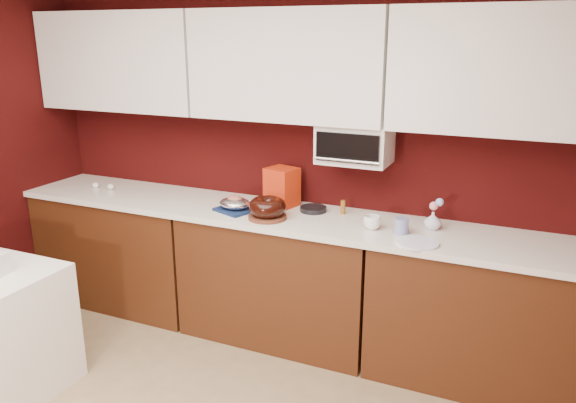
# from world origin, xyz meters

# --- Properties ---
(wall_back) EXTENTS (4.00, 0.02, 2.50)m
(wall_back) POSITION_xyz_m (0.00, 2.25, 1.25)
(wall_back) COLOR #330706
(wall_back) RESTS_ON floor
(base_cabinet_left) EXTENTS (1.31, 0.58, 0.86)m
(base_cabinet_left) POSITION_xyz_m (-1.33, 1.94, 0.43)
(base_cabinet_left) COLOR #43200D
(base_cabinet_left) RESTS_ON floor
(base_cabinet_center) EXTENTS (1.31, 0.58, 0.86)m
(base_cabinet_center) POSITION_xyz_m (0.00, 1.94, 0.43)
(base_cabinet_center) COLOR #43200D
(base_cabinet_center) RESTS_ON floor
(base_cabinet_right) EXTENTS (1.31, 0.58, 0.86)m
(base_cabinet_right) POSITION_xyz_m (1.33, 1.94, 0.43)
(base_cabinet_right) COLOR #43200D
(base_cabinet_right) RESTS_ON floor
(countertop) EXTENTS (4.00, 0.62, 0.04)m
(countertop) POSITION_xyz_m (0.00, 1.94, 0.88)
(countertop) COLOR white
(countertop) RESTS_ON base_cabinet_center
(upper_cabinet_left) EXTENTS (1.31, 0.33, 0.70)m
(upper_cabinet_left) POSITION_xyz_m (-1.33, 2.08, 1.85)
(upper_cabinet_left) COLOR white
(upper_cabinet_left) RESTS_ON wall_back
(upper_cabinet_center) EXTENTS (1.31, 0.33, 0.70)m
(upper_cabinet_center) POSITION_xyz_m (0.00, 2.08, 1.85)
(upper_cabinet_center) COLOR white
(upper_cabinet_center) RESTS_ON wall_back
(upper_cabinet_right) EXTENTS (1.31, 0.33, 0.70)m
(upper_cabinet_right) POSITION_xyz_m (1.33, 2.08, 1.85)
(upper_cabinet_right) COLOR white
(upper_cabinet_right) RESTS_ON wall_back
(toaster_oven) EXTENTS (0.45, 0.30, 0.25)m
(toaster_oven) POSITION_xyz_m (0.45, 2.10, 1.38)
(toaster_oven) COLOR white
(toaster_oven) RESTS_ON upper_cabinet_center
(toaster_oven_door) EXTENTS (0.40, 0.02, 0.18)m
(toaster_oven_door) POSITION_xyz_m (0.45, 1.94, 1.38)
(toaster_oven_door) COLOR black
(toaster_oven_door) RESTS_ON toaster_oven
(toaster_oven_handle) EXTENTS (0.42, 0.02, 0.02)m
(toaster_oven_handle) POSITION_xyz_m (0.45, 1.93, 1.30)
(toaster_oven_handle) COLOR silver
(toaster_oven_handle) RESTS_ON toaster_oven
(cake_base) EXTENTS (0.26, 0.26, 0.02)m
(cake_base) POSITION_xyz_m (-0.03, 1.80, 0.91)
(cake_base) COLOR #5E2D1C
(cake_base) RESTS_ON countertop
(bundt_cake) EXTENTS (0.24, 0.24, 0.10)m
(bundt_cake) POSITION_xyz_m (-0.03, 1.80, 0.98)
(bundt_cake) COLOR black
(bundt_cake) RESTS_ON cake_base
(navy_towel) EXTENTS (0.29, 0.27, 0.02)m
(navy_towel) POSITION_xyz_m (-0.30, 1.86, 0.91)
(navy_towel) COLOR #13234A
(navy_towel) RESTS_ON countertop
(foil_ham_nest) EXTENTS (0.27, 0.25, 0.08)m
(foil_ham_nest) POSITION_xyz_m (-0.30, 1.86, 0.96)
(foil_ham_nest) COLOR silver
(foil_ham_nest) RESTS_ON navy_towel
(roasted_ham) EXTENTS (0.11, 0.09, 0.07)m
(roasted_ham) POSITION_xyz_m (-0.30, 1.86, 0.98)
(roasted_ham) COLOR #B26551
(roasted_ham) RESTS_ON foil_ham_nest
(pandoro_box) EXTENTS (0.23, 0.22, 0.27)m
(pandoro_box) POSITION_xyz_m (-0.06, 2.10, 1.03)
(pandoro_box) COLOR #AC0F0B
(pandoro_box) RESTS_ON countertop
(dark_pan) EXTENTS (0.22, 0.22, 0.03)m
(dark_pan) POSITION_xyz_m (0.19, 2.07, 0.92)
(dark_pan) COLOR black
(dark_pan) RESTS_ON countertop
(coffee_mug) EXTENTS (0.11, 0.11, 0.10)m
(coffee_mug) POSITION_xyz_m (0.65, 1.88, 0.95)
(coffee_mug) COLOR white
(coffee_mug) RESTS_ON countertop
(blue_jar) EXTENTS (0.09, 0.09, 0.10)m
(blue_jar) POSITION_xyz_m (0.83, 1.86, 0.95)
(blue_jar) COLOR navy
(blue_jar) RESTS_ON countertop
(flower_vase) EXTENTS (0.11, 0.11, 0.13)m
(flower_vase) POSITION_xyz_m (0.98, 2.03, 0.96)
(flower_vase) COLOR silver
(flower_vase) RESTS_ON countertop
(flower_pink) EXTENTS (0.05, 0.05, 0.05)m
(flower_pink) POSITION_xyz_m (0.98, 2.03, 1.05)
(flower_pink) COLOR pink
(flower_pink) RESTS_ON flower_vase
(flower_blue) EXTENTS (0.05, 0.05, 0.05)m
(flower_blue) POSITION_xyz_m (1.01, 2.05, 1.07)
(flower_blue) COLOR #99C1F6
(flower_blue) RESTS_ON flower_vase
(china_plate) EXTENTS (0.29, 0.29, 0.01)m
(china_plate) POSITION_xyz_m (0.95, 1.74, 0.91)
(china_plate) COLOR white
(china_plate) RESTS_ON countertop
(amber_bottle) EXTENTS (0.03, 0.03, 0.09)m
(amber_bottle) POSITION_xyz_m (0.39, 2.09, 0.95)
(amber_bottle) COLOR brown
(amber_bottle) RESTS_ON countertop
(egg_left) EXTENTS (0.06, 0.05, 0.04)m
(egg_left) POSITION_xyz_m (-1.58, 1.94, 0.92)
(egg_left) COLOR white
(egg_left) RESTS_ON countertop
(egg_right) EXTENTS (0.07, 0.06, 0.05)m
(egg_right) POSITION_xyz_m (-1.43, 1.94, 0.92)
(egg_right) COLOR silver
(egg_right) RESTS_ON countertop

